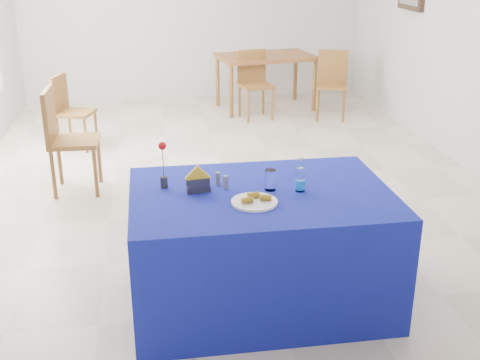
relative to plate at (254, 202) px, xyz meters
name	(u,v)px	position (x,y,z in m)	size (l,w,h in m)	color
floor	(227,179)	(0.16, 2.36, -0.77)	(7.00, 7.00, 0.00)	beige
plate	(254,202)	(0.00, 0.00, 0.00)	(0.27, 0.27, 0.01)	white
drinking_glass	(270,180)	(0.13, 0.19, 0.06)	(0.07, 0.07, 0.13)	white
salt_shaker	(218,179)	(-0.18, 0.32, 0.04)	(0.03, 0.03, 0.09)	slate
pepper_shaker	(225,182)	(-0.14, 0.25, 0.04)	(0.03, 0.03, 0.09)	slate
blue_table	(260,247)	(0.07, 0.17, -0.39)	(1.60, 1.10, 0.76)	navy
water_bottle	(300,180)	(0.31, 0.15, 0.06)	(0.06, 0.06, 0.21)	white
napkin_holder	(198,184)	(-0.31, 0.23, 0.04)	(0.16, 0.08, 0.17)	#343438
rose_vase	(163,165)	(-0.51, 0.33, 0.14)	(0.05, 0.05, 0.30)	#242429
oak_table	(265,61)	(1.06, 5.05, -0.09)	(1.40, 1.01, 0.76)	brown
chair_bg_left	(254,79)	(0.83, 4.62, -0.25)	(0.46, 0.46, 0.89)	olive
chair_bg_right	(332,79)	(1.85, 4.47, -0.26)	(0.50, 0.50, 0.88)	olive
chair_win_a	(64,133)	(-1.36, 2.29, -0.20)	(0.45, 0.45, 0.98)	olive
chair_win_b	(69,107)	(-1.47, 3.63, -0.29)	(0.46, 0.46, 0.83)	olive
banana_pieces	(256,198)	(0.01, 0.01, 0.03)	(0.19, 0.12, 0.04)	gold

